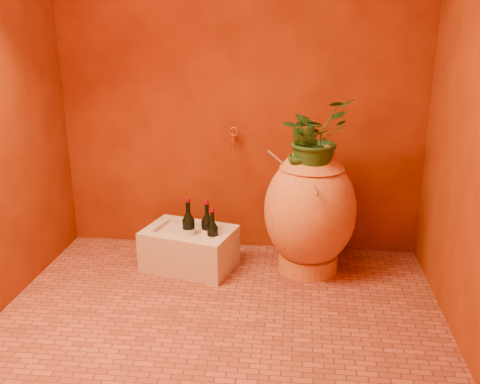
# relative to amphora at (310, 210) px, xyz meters

# --- Properties ---
(floor) EXTENTS (2.50, 2.50, 0.00)m
(floor) POSITION_rel_amphora_xyz_m (-0.49, -0.65, -0.42)
(floor) COLOR #974B31
(floor) RESTS_ON ground
(wall_back) EXTENTS (2.50, 0.02, 2.50)m
(wall_back) POSITION_rel_amphora_xyz_m (-0.49, 0.35, 0.83)
(wall_back) COLOR #5E1D05
(wall_back) RESTS_ON ground
(amphora) EXTENTS (0.64, 0.64, 0.85)m
(amphora) POSITION_rel_amphora_xyz_m (0.00, 0.00, 0.00)
(amphora) COLOR gold
(amphora) RESTS_ON floor
(stone_basin) EXTENTS (0.65, 0.53, 0.27)m
(stone_basin) POSITION_rel_amphora_xyz_m (-0.79, -0.05, -0.29)
(stone_basin) COLOR beige
(stone_basin) RESTS_ON floor
(wine_bottle_a) EXTENTS (0.08, 0.08, 0.33)m
(wine_bottle_a) POSITION_rel_amphora_xyz_m (-0.66, -0.05, -0.16)
(wine_bottle_a) COLOR black
(wine_bottle_a) RESTS_ON stone_basin
(wine_bottle_b) EXTENTS (0.09, 0.09, 0.35)m
(wine_bottle_b) POSITION_rel_amphora_xyz_m (-0.78, -0.08, -0.15)
(wine_bottle_b) COLOR black
(wine_bottle_b) RESTS_ON stone_basin
(wine_bottle_c) EXTENTS (0.08, 0.08, 0.31)m
(wine_bottle_c) POSITION_rel_amphora_xyz_m (-0.61, -0.13, -0.16)
(wine_bottle_c) COLOR black
(wine_bottle_c) RESTS_ON stone_basin
(wall_tap) EXTENTS (0.07, 0.14, 0.15)m
(wall_tap) POSITION_rel_amphora_xyz_m (-0.53, 0.27, 0.40)
(wall_tap) COLOR #B27729
(wall_tap) RESTS_ON wall_back
(plant_main) EXTENTS (0.55, 0.56, 0.47)m
(plant_main) POSITION_rel_amphora_xyz_m (0.01, -0.03, 0.48)
(plant_main) COLOR #1E4C1B
(plant_main) RESTS_ON amphora
(plant_side) EXTENTS (0.25, 0.24, 0.35)m
(plant_side) POSITION_rel_amphora_xyz_m (-0.06, -0.08, 0.40)
(plant_side) COLOR #1E4C1B
(plant_side) RESTS_ON amphora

